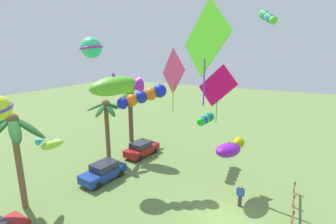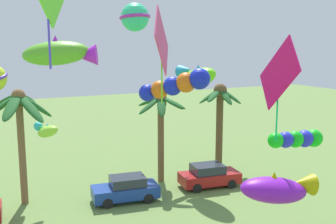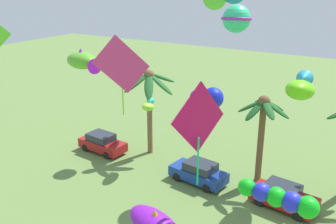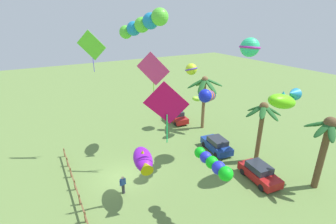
{
  "view_description": "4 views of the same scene",
  "coord_description": "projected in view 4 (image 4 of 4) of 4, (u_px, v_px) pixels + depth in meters",
  "views": [
    {
      "loc": [
        -14.02,
        -3.22,
        10.62
      ],
      "look_at": [
        2.03,
        5.13,
        6.19
      ],
      "focal_mm": 26.73,
      "sensor_mm": 36.0,
      "label": 1
    },
    {
      "loc": [
        -7.1,
        -11.17,
        9.28
      ],
      "look_at": [
        0.62,
        4.88,
        6.25
      ],
      "focal_mm": 42.96,
      "sensor_mm": 36.0,
      "label": 2
    },
    {
      "loc": [
        10.85,
        -10.52,
        13.28
      ],
      "look_at": [
        1.18,
        5.36,
        6.75
      ],
      "focal_mm": 41.17,
      "sensor_mm": 36.0,
      "label": 3
    },
    {
      "loc": [
        18.02,
        -5.33,
        13.47
      ],
      "look_at": [
        0.12,
        4.75,
        5.43
      ],
      "focal_mm": 26.2,
      "sensor_mm": 36.0,
      "label": 4
    }
  ],
  "objects": [
    {
      "name": "spectator_0",
      "position": [
        123.0,
        185.0,
        19.74
      ],
      "size": [
        0.28,
        0.55,
        1.59
      ],
      "color": "#38383D",
      "rests_on": "ground"
    },
    {
      "name": "kite_tube_4",
      "position": [
        214.0,
        164.0,
        16.03
      ],
      "size": [
        3.47,
        0.93,
        1.03
      ],
      "color": "#11D21B"
    },
    {
      "name": "kite_diamond_2",
      "position": [
        167.0,
        104.0,
        16.37
      ],
      "size": [
        0.69,
        3.23,
        4.55
      ],
      "color": "#CC0A58"
    },
    {
      "name": "parked_car_2",
      "position": [
        259.0,
        173.0,
        21.37
      ],
      "size": [
        4.09,
        2.19,
        1.51
      ],
      "color": "#A51919",
      "rests_on": "ground"
    },
    {
      "name": "kite_fish_6",
      "position": [
        149.0,
        66.0,
        24.23
      ],
      "size": [
        3.12,
        2.16,
        1.26
      ],
      "color": "#59B328"
    },
    {
      "name": "kite_fish_7",
      "position": [
        284.0,
        100.0,
        19.89
      ],
      "size": [
        2.0,
        3.98,
        2.04
      ],
      "color": "#66E015"
    },
    {
      "name": "palm_tree_2",
      "position": [
        327.0,
        138.0,
        19.11
      ],
      "size": [
        3.41,
        3.35,
        6.38
      ],
      "color": "brown",
      "rests_on": "ground"
    },
    {
      "name": "parked_car_0",
      "position": [
        176.0,
        116.0,
        33.41
      ],
      "size": [
        4.02,
        2.0,
        1.51
      ],
      "color": "#A51919",
      "rests_on": "ground"
    },
    {
      "name": "kite_ball_11",
      "position": [
        191.0,
        69.0,
        29.61
      ],
      "size": [
        1.94,
        1.95,
        1.41
      ],
      "color": "#C7E728"
    },
    {
      "name": "kite_ball_9",
      "position": [
        250.0,
        47.0,
        22.03
      ],
      "size": [
        2.42,
        2.43,
        1.72
      ],
      "color": "#30DB8C"
    },
    {
      "name": "palm_tree_0",
      "position": [
        262.0,
        118.0,
        22.97
      ],
      "size": [
        3.49,
        3.37,
        6.13
      ],
      "color": "brown",
      "rests_on": "ground"
    },
    {
      "name": "kite_diamond_8",
      "position": [
        153.0,
        69.0,
        20.43
      ],
      "size": [
        1.66,
        2.32,
        3.91
      ],
      "color": "#DF3A78"
    },
    {
      "name": "kite_fish_3",
      "position": [
        143.0,
        160.0,
        18.16
      ],
      "size": [
        3.42,
        2.07,
        1.44
      ],
      "color": "purple"
    },
    {
      "name": "kite_fish_10",
      "position": [
        197.0,
        98.0,
        28.34
      ],
      "size": [
        1.41,
        2.06,
        1.1
      ],
      "color": "#9BEA39"
    },
    {
      "name": "palm_tree_1",
      "position": [
        205.0,
        88.0,
        29.92
      ],
      "size": [
        4.04,
        4.22,
        6.78
      ],
      "color": "brown",
      "rests_on": "ground"
    },
    {
      "name": "rail_fence",
      "position": [
        75.0,
        184.0,
        20.19
      ],
      "size": [
        11.99,
        0.12,
        0.95
      ],
      "color": "brown",
      "rests_on": "ground"
    },
    {
      "name": "kite_diamond_1",
      "position": [
        92.0,
        46.0,
        22.17
      ],
      "size": [
        1.56,
        2.25,
        3.76
      ],
      "color": "#65E62E"
    },
    {
      "name": "kite_tube_5",
      "position": [
        144.0,
        24.0,
        10.79
      ],
      "size": [
        2.4,
        1.58,
        1.34
      ],
      "color": "#5AD235"
    },
    {
      "name": "ground_plane",
      "position": [
        121.0,
        177.0,
        21.97
      ],
      "size": [
        120.0,
        120.0,
        0.0
      ],
      "primitive_type": "plane",
      "color": "olive"
    },
    {
      "name": "parked_car_1",
      "position": [
        217.0,
        145.0,
        26.06
      ],
      "size": [
        4.08,
        2.18,
        1.51
      ],
      "color": "navy",
      "rests_on": "ground"
    },
    {
      "name": "kite_tube_0",
      "position": [
        208.0,
        96.0,
        20.88
      ],
      "size": [
        2.97,
        3.2,
        1.86
      ],
      "color": "#1425CA"
    }
  ]
}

